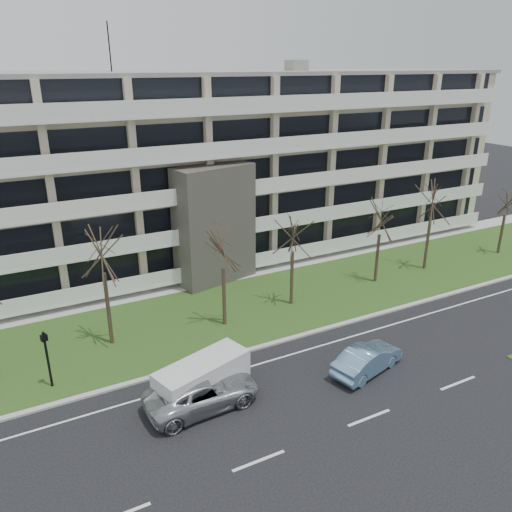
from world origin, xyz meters
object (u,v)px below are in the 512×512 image
blue_sedan (367,359)px  white_van (203,375)px  silver_pickup (203,392)px  pedestrian_signal (47,352)px

blue_sedan → white_van: (-8.70, 2.27, 0.40)m
silver_pickup → pedestrian_signal: pedestrian_signal is taller
silver_pickup → pedestrian_signal: 8.34m
blue_sedan → pedestrian_signal: 16.93m
white_van → pedestrian_signal: size_ratio=1.62×
blue_sedan → white_van: bearing=60.4°
blue_sedan → white_van: white_van is taller
silver_pickup → pedestrian_signal: size_ratio=1.75×
silver_pickup → pedestrian_signal: (-6.45, 5.12, 1.29)m
silver_pickup → pedestrian_signal: bearing=48.9°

